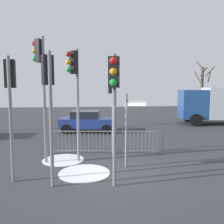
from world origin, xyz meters
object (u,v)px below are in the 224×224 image
Objects in this scene: traffic_light_foreground_left at (74,80)px; traffic_light_foreground_right at (112,94)px; direction_sign_post at (128,126)px; traffic_light_rear_right at (114,91)px; car_blue_near at (87,121)px; traffic_light_mid_left at (11,91)px; bare_tree_left at (202,89)px; traffic_light_rear_left at (48,89)px; traffic_light_mid_right at (41,72)px; delivery_truck at (224,104)px.

traffic_light_foreground_left is 2.07m from traffic_light_foreground_right.
traffic_light_foreground_left is 1.62× the size of direction_sign_post.
traffic_light_rear_right is 1.02× the size of car_blue_near.
traffic_light_rear_right is 1.00× the size of traffic_light_mid_left.
bare_tree_left is (13.32, 15.15, -0.37)m from traffic_light_foreground_left.
traffic_light_foreground_left is 2.38m from traffic_light_rear_left.
car_blue_near is (-1.54, 7.56, -0.83)m from direction_sign_post.
traffic_light_rear_left is 3.35m from direction_sign_post.
traffic_light_mid_right is at bearing -134.22° from bare_tree_left.
delivery_truck is at bearing 59.03° from direction_sign_post.
traffic_light_rear_left is 4.10m from traffic_light_foreground_right.
traffic_light_mid_right is 1.22× the size of traffic_light_rear_left.
traffic_light_mid_right reaches higher than traffic_light_foreground_left.
traffic_light_rear_right reaches higher than traffic_light_foreground_right.
traffic_light_rear_right is 0.67× the size of bare_tree_left.
traffic_light_rear_left is at bearing -135.16° from traffic_light_mid_right.
direction_sign_post is (0.75, 1.81, -1.38)m from traffic_light_rear_right.
car_blue_near is at bearing -39.42° from traffic_light_foreground_left.
traffic_light_mid_left is 0.67× the size of bare_tree_left.
traffic_light_foreground_left is at bearing 36.40° from traffic_light_mid_left.
delivery_truck is at bearing 11.04° from traffic_light_rear_left.
traffic_light_foreground_left reaches higher than traffic_light_rear_left.
traffic_light_rear_right is at bearing -97.66° from direction_sign_post.
traffic_light_foreground_left is 0.77× the size of bare_tree_left.
traffic_light_mid_right is at bearing 66.13° from traffic_light_mid_left.
traffic_light_rear_left reaches higher than direction_sign_post.
traffic_light_mid_right reaches higher than direction_sign_post.
car_blue_near is 0.54× the size of delivery_truck.
traffic_light_mid_right is at bearing -172.82° from traffic_light_foreground_right.
delivery_truck is 1.22× the size of bare_tree_left.
traffic_light_foreground_right is at bearing 46.21° from delivery_truck.
traffic_light_mid_left is 0.55× the size of delivery_truck.
bare_tree_left is at bearing 38.56° from traffic_light_foreground_right.
traffic_light_mid_right is 1.78× the size of direction_sign_post.
traffic_light_foreground_left reaches higher than traffic_light_rear_right.
direction_sign_post is 0.39× the size of delivery_truck.
traffic_light_foreground_left is at bearing -86.46° from car_blue_near.
traffic_light_rear_right is at bearing -124.01° from bare_tree_left.
direction_sign_post is 0.47× the size of bare_tree_left.
traffic_light_mid_right is 16.02m from delivery_truck.
traffic_light_foreground_left is 1.37m from traffic_light_mid_right.
traffic_light_mid_right is 1.25× the size of traffic_light_rear_right.
bare_tree_left is at bearing 21.14° from traffic_light_rear_left.
traffic_light_foreground_left is 3.02m from traffic_light_rear_right.
traffic_light_foreground_left is 7.18m from car_blue_near.
traffic_light_mid_left is at bearing 96.12° from traffic_light_foreground_left.
delivery_truck reaches higher than car_blue_near.
direction_sign_post is at bearing -70.71° from car_blue_near.
traffic_light_rear_right is 0.55× the size of delivery_truck.
traffic_light_foreground_left reaches higher than direction_sign_post.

